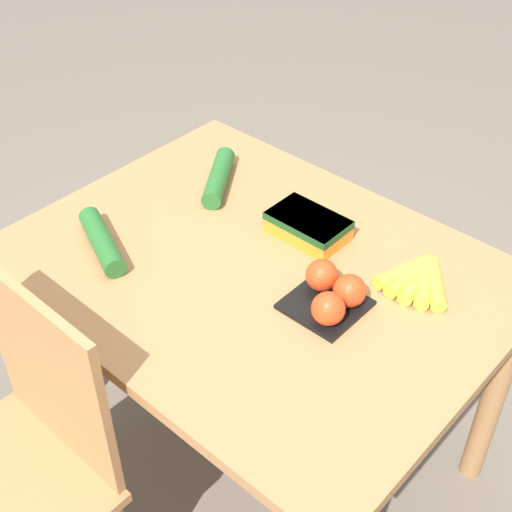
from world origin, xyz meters
name	(u,v)px	position (x,y,z in m)	size (l,w,h in m)	color
ground_plane	(256,453)	(0.00, 0.00, 0.00)	(12.00, 12.00, 0.00)	#665B51
dining_table	(256,300)	(0.00, 0.00, 0.61)	(1.11, 0.86, 0.72)	#9E7044
chair	(18,471)	(0.13, 0.61, 0.46)	(0.43, 0.41, 0.88)	#A87547
banana_bunch	(419,278)	(-0.31, -0.20, 0.74)	(0.17, 0.17, 0.03)	brown
tomato_pack	(331,294)	(-0.21, -0.01, 0.76)	(0.16, 0.16, 0.08)	black
carrot_bag	(308,225)	(-0.01, -0.17, 0.75)	(0.19, 0.12, 0.05)	orange
cucumber_near	(102,241)	(0.31, 0.20, 0.75)	(0.23, 0.13, 0.05)	#236028
cucumber_far	(219,177)	(0.30, -0.18, 0.75)	(0.17, 0.22, 0.05)	#236028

